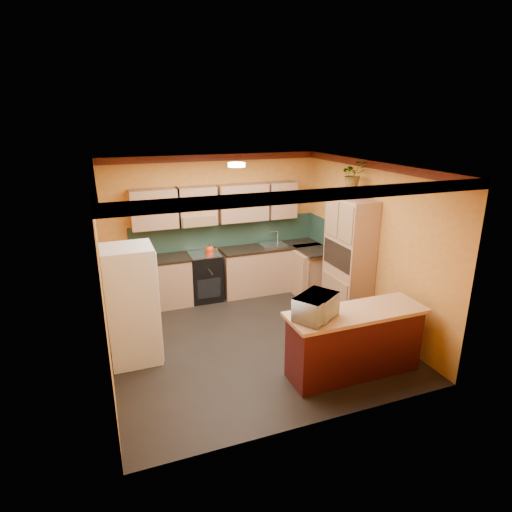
% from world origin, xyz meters
% --- Properties ---
extents(room_shell, '(4.24, 4.24, 2.72)m').
position_xyz_m(room_shell, '(0.02, 0.28, 2.09)').
color(room_shell, black).
rests_on(room_shell, ground).
extents(base_cabinets_back, '(3.65, 0.60, 0.88)m').
position_xyz_m(base_cabinets_back, '(0.35, 1.80, 0.44)').
color(base_cabinets_back, tan).
rests_on(base_cabinets_back, ground).
extents(countertop_back, '(3.65, 0.62, 0.04)m').
position_xyz_m(countertop_back, '(0.35, 1.80, 0.90)').
color(countertop_back, black).
rests_on(countertop_back, base_cabinets_back).
extents(stove, '(0.58, 0.58, 0.91)m').
position_xyz_m(stove, '(-0.27, 1.80, 0.46)').
color(stove, black).
rests_on(stove, ground).
extents(kettle, '(0.18, 0.18, 0.18)m').
position_xyz_m(kettle, '(-0.17, 1.75, 1.00)').
color(kettle, red).
rests_on(kettle, stove).
extents(sink, '(0.48, 0.40, 0.03)m').
position_xyz_m(sink, '(1.13, 1.80, 0.94)').
color(sink, silver).
rests_on(sink, countertop_back).
extents(base_cabinets_right, '(0.60, 0.80, 0.88)m').
position_xyz_m(base_cabinets_right, '(1.80, 1.30, 0.44)').
color(base_cabinets_right, tan).
rests_on(base_cabinets_right, ground).
extents(countertop_right, '(0.62, 0.80, 0.04)m').
position_xyz_m(countertop_right, '(1.80, 1.30, 0.90)').
color(countertop_right, black).
rests_on(countertop_right, base_cabinets_right).
extents(fridge, '(0.68, 0.66, 1.70)m').
position_xyz_m(fridge, '(-1.75, 0.07, 0.85)').
color(fridge, white).
rests_on(fridge, ground).
extents(pantry, '(0.48, 0.90, 2.10)m').
position_xyz_m(pantry, '(1.85, 0.20, 1.05)').
color(pantry, tan).
rests_on(pantry, ground).
extents(fern_pot, '(0.22, 0.22, 0.16)m').
position_xyz_m(fern_pot, '(1.85, 0.25, 2.18)').
color(fern_pot, brown).
rests_on(fern_pot, pantry).
extents(fern, '(0.43, 0.39, 0.43)m').
position_xyz_m(fern, '(1.85, 0.25, 2.48)').
color(fern, tan).
rests_on(fern, fern_pot).
extents(breakfast_bar, '(1.80, 0.55, 0.88)m').
position_xyz_m(breakfast_bar, '(0.99, -1.36, 0.44)').
color(breakfast_bar, '#451210').
rests_on(breakfast_bar, ground).
extents(bar_top, '(1.90, 0.65, 0.05)m').
position_xyz_m(bar_top, '(0.99, -1.36, 0.91)').
color(bar_top, tan).
rests_on(bar_top, breakfast_bar).
extents(microwave, '(0.69, 0.63, 0.31)m').
position_xyz_m(microwave, '(0.38, -1.36, 1.09)').
color(microwave, white).
rests_on(microwave, bar_top).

